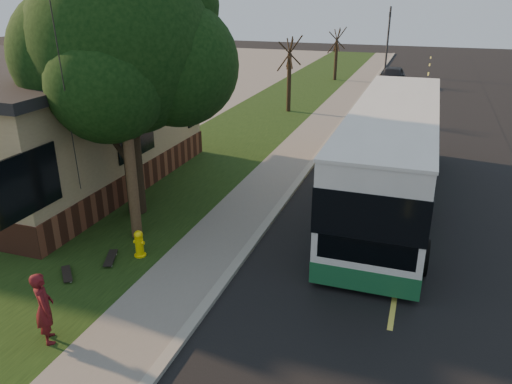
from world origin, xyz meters
TOP-DOWN VIEW (x-y plane):
  - ground at (0.00, 0.00)m, footprint 120.00×120.00m
  - road at (4.00, 10.00)m, footprint 8.00×80.00m
  - curb at (0.00, 10.00)m, footprint 0.25×80.00m
  - sidewalk at (-1.00, 10.00)m, footprint 2.00×80.00m
  - grass_verge at (-4.50, 10.00)m, footprint 5.00×80.00m
  - building_lot at (-14.50, 10.00)m, footprint 15.00×80.00m
  - fire_hydrant at (-2.60, 0.00)m, footprint 0.32×0.32m
  - utility_pole at (-3.31, 0.99)m, footprint 2.86×3.21m
  - leafy_tree at (-4.17, 2.65)m, footprint 6.30×6.00m
  - bare_tree_near at (-3.50, 18.00)m, footprint 1.38×1.21m
  - bare_tree_far at (-3.00, 30.00)m, footprint 1.38×1.21m
  - traffic_signal at (0.50, 34.00)m, footprint 0.18×0.22m
  - transit_bus at (3.27, 6.05)m, footprint 2.80×12.12m
  - skateboarder at (-2.50, -3.63)m, footprint 0.67×0.66m
  - skateboard_main at (-3.21, -0.47)m, footprint 0.56×0.91m
  - skateboard_spare at (-3.78, -1.49)m, footprint 0.72×0.75m
  - dumpster at (-9.50, 6.34)m, footprint 1.37×1.11m
  - distant_car at (1.53, 28.60)m, footprint 1.74×4.32m

SIDE VIEW (x-z plane):
  - ground at x=0.00m, z-range 0.00..0.00m
  - road at x=4.00m, z-range 0.00..0.01m
  - building_lot at x=-14.50m, z-range 0.00..0.04m
  - grass_verge at x=-4.50m, z-range 0.00..0.07m
  - sidewalk at x=-1.00m, z-range 0.00..0.08m
  - curb at x=0.00m, z-range 0.00..0.12m
  - skateboard_spare at x=-3.78m, z-range 0.09..0.17m
  - skateboard_main at x=-3.21m, z-range 0.09..0.18m
  - fire_hydrant at x=-2.60m, z-range 0.06..0.80m
  - dumpster at x=-9.50m, z-range 0.04..1.20m
  - distant_car at x=1.53m, z-range 0.00..1.47m
  - skateboarder at x=-2.50m, z-range 0.07..1.62m
  - transit_bus at x=3.27m, z-range 0.11..3.39m
  - bare_tree_far at x=-3.00m, z-range -0.01..4.02m
  - bare_tree_near at x=-3.50m, z-range 0.00..4.30m
  - traffic_signal at x=0.50m, z-range 0.41..5.91m
  - utility_pole at x=-3.31m, z-range 0.10..9.17m
  - leafy_tree at x=-4.17m, z-range 1.27..9.07m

